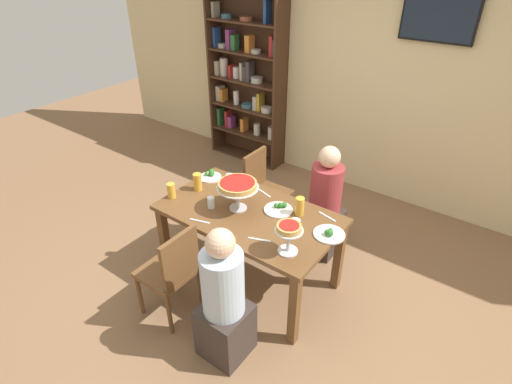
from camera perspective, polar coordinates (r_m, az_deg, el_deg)
name	(u,v)px	position (r m, az deg, el deg)	size (l,w,h in m)	color
ground_plane	(250,277)	(3.85, -0.90, -11.95)	(12.00, 12.00, 0.00)	#846042
rear_partition	(365,75)	(4.88, 15.30, 15.81)	(8.00, 0.12, 2.80)	beige
dining_table	(249,221)	(3.44, -0.99, -4.21)	(1.51, 0.86, 0.74)	brown
bookshelf	(247,80)	(5.54, -1.31, 15.65)	(1.10, 0.30, 2.21)	#422819
television	(439,19)	(4.47, 24.58, 21.51)	(0.70, 0.05, 0.43)	black
diner_near_right	(224,305)	(2.96, -4.58, -15.68)	(0.34, 0.34, 1.15)	#382D28
diner_far_right	(324,209)	(3.92, 9.66, -2.35)	(0.34, 0.34, 1.15)	#382D28
chair_near_left	(172,270)	(3.27, -11.81, -10.77)	(0.40, 0.40, 0.87)	brown
chair_far_left	(263,188)	(4.20, 1.04, 0.62)	(0.40, 0.40, 0.87)	brown
deep_dish_pizza_stand	(238,186)	(3.31, -2.64, 0.79)	(0.35, 0.35, 0.26)	silver
personal_pizza_stand	(289,232)	(2.87, 4.70, -5.68)	(0.21, 0.21, 0.24)	silver
salad_plate_near_diner	(279,209)	(3.40, 3.29, -2.38)	(0.25, 0.25, 0.06)	white
salad_plate_far_diner	(211,175)	(3.89, -6.48, 2.37)	(0.22, 0.22, 0.07)	white
salad_plate_spare	(329,234)	(3.17, 10.36, -5.86)	(0.25, 0.25, 0.07)	white
beer_glass_amber_tall	(198,182)	(3.68, -8.31, 1.43)	(0.08, 0.08, 0.16)	gold
beer_glass_amber_short	(300,206)	(3.33, 6.24, -2.05)	(0.08, 0.08, 0.16)	gold
beer_glass_amber_spare	(171,191)	(3.62, -11.97, 0.19)	(0.07, 0.07, 0.14)	gold
water_glass_clear_near	(230,179)	(3.76, -3.74, 1.87)	(0.07, 0.07, 0.10)	white
water_glass_clear_far	(295,226)	(3.15, 5.62, -4.82)	(0.07, 0.07, 0.11)	white
water_glass_clear_spare	(211,203)	(3.43, -6.42, -1.50)	(0.06, 0.06, 0.10)	white
cutlery_fork_near	(200,221)	(3.30, -8.02, -4.11)	(0.18, 0.02, 0.01)	silver
cutlery_knife_near	(264,193)	(3.63, 1.16, -0.12)	(0.18, 0.02, 0.01)	silver
cutlery_fork_far	(259,240)	(3.08, 0.45, -6.78)	(0.18, 0.02, 0.01)	silver
cutlery_knife_far	(327,217)	(3.38, 10.09, -3.45)	(0.18, 0.02, 0.01)	silver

